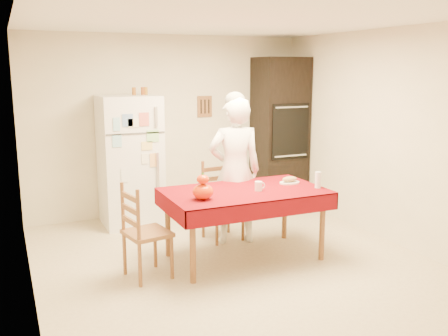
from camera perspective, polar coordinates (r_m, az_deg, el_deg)
floor at (r=5.38m, az=1.37°, el=-10.94°), size 4.50×4.50×0.00m
room_shell at (r=5.00m, az=1.45°, el=6.55°), size 4.02×4.52×2.51m
refrigerator at (r=6.65m, az=-10.67°, el=0.83°), size 0.75×0.74×1.70m
oven_cabinet at (r=7.51m, az=6.38°, el=4.05°), size 0.70×0.62×2.20m
dining_table at (r=5.35m, az=2.35°, el=-3.26°), size 1.70×1.00×0.76m
chair_far at (r=6.04m, az=-0.43°, el=-3.35°), size 0.46×0.44×0.95m
chair_left at (r=4.94m, az=-9.46°, el=-6.86°), size 0.47×0.48×0.95m
seated_woman at (r=5.82m, az=1.24°, el=-0.35°), size 0.70×0.54×1.72m
coffee_mug at (r=5.30m, az=3.96°, el=-2.08°), size 0.08×0.08×0.10m
pumpkin_lower at (r=4.94m, az=-2.42°, el=-2.71°), size 0.21×0.21×0.16m
pumpkin_upper at (r=4.91m, az=-2.44°, el=-1.30°), size 0.12×0.12×0.09m
wine_glass at (r=5.50m, az=10.69°, el=-1.34°), size 0.07×0.07×0.18m
bread_plate at (r=5.68m, az=7.50°, el=-1.67°), size 0.24×0.24×0.02m
bread_loaf at (r=5.67m, az=7.51°, el=-1.27°), size 0.18×0.10×0.06m
spice_jar_left at (r=6.62m, az=-10.25°, el=8.64°), size 0.05×0.05×0.10m
spice_jar_mid at (r=6.65m, az=-9.26°, el=8.68°), size 0.05×0.05×0.10m
spice_jar_right at (r=6.66m, az=-8.93°, el=8.70°), size 0.05×0.05×0.10m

